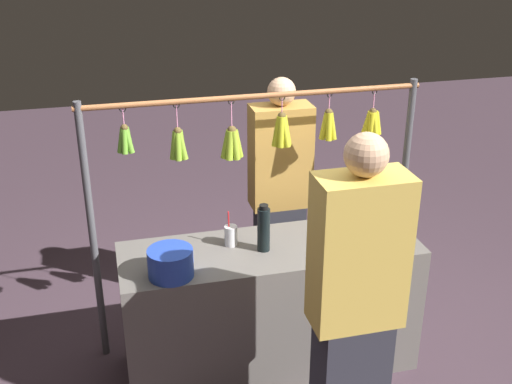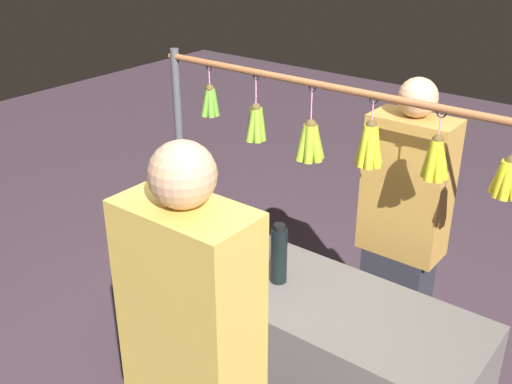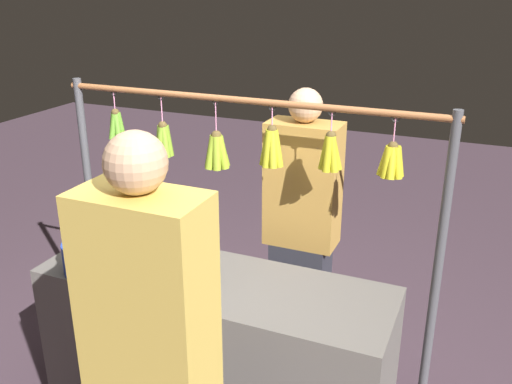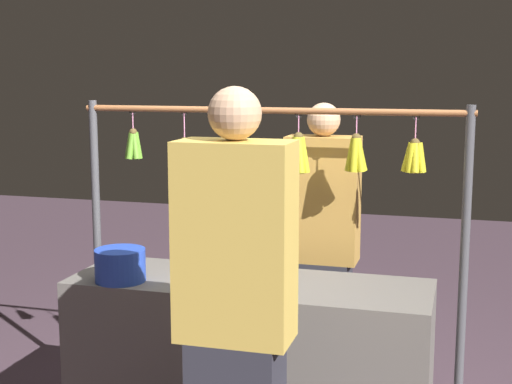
% 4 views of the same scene
% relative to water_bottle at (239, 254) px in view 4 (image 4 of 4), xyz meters
% --- Properties ---
extents(market_counter, '(1.71, 0.56, 0.81)m').
position_rel_water_bottle_xyz_m(market_counter, '(-0.05, -0.01, -0.54)').
color(market_counter, '#66605B').
rests_on(market_counter, ground).
extents(display_rack, '(2.01, 0.13, 1.64)m').
position_rel_water_bottle_xyz_m(display_rack, '(-0.06, -0.36, 0.24)').
color(display_rack, '#4C4C51').
rests_on(display_rack, ground).
extents(water_bottle, '(0.07, 0.07, 0.28)m').
position_rel_water_bottle_xyz_m(water_bottle, '(0.00, 0.00, 0.00)').
color(water_bottle, black).
rests_on(water_bottle, market_counter).
extents(blue_bucket, '(0.24, 0.24, 0.15)m').
position_rel_water_bottle_xyz_m(blue_bucket, '(0.54, 0.15, -0.06)').
color(blue_bucket, blue).
rests_on(blue_bucket, market_counter).
extents(drink_cup, '(0.07, 0.07, 0.21)m').
position_rel_water_bottle_xyz_m(drink_cup, '(0.17, -0.10, -0.07)').
color(drink_cup, silver).
rests_on(drink_cup, market_counter).
extents(vendor_person, '(0.39, 0.21, 1.63)m').
position_rel_water_bottle_xyz_m(vendor_person, '(-0.28, -0.63, -0.14)').
color(vendor_person, '#2D2D38').
rests_on(vendor_person, ground).
extents(customer_person, '(0.41, 0.22, 1.74)m').
position_rel_water_bottle_xyz_m(customer_person, '(-0.23, 0.77, -0.08)').
color(customer_person, '#2D2D38').
rests_on(customer_person, ground).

